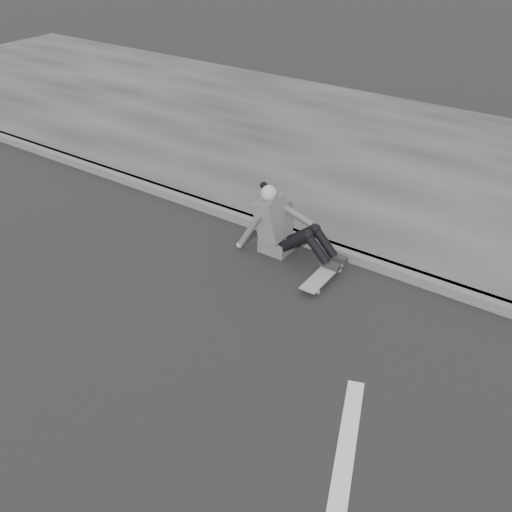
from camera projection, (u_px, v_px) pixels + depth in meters
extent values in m
plane|color=black|center=(139.00, 342.00, 5.72)|extent=(80.00, 80.00, 0.00)
cube|color=#535353|center=(277.00, 230.00, 7.48)|extent=(24.00, 0.16, 0.12)
cube|color=#363636|center=(374.00, 155.00, 9.56)|extent=(24.00, 6.00, 0.12)
cylinder|color=#A4A49F|center=(306.00, 287.00, 6.47)|extent=(0.03, 0.05, 0.05)
cylinder|color=#A4A49F|center=(318.00, 291.00, 6.40)|extent=(0.03, 0.05, 0.05)
cylinder|color=#A4A49F|center=(328.00, 266.00, 6.83)|extent=(0.03, 0.05, 0.05)
cylinder|color=#A4A49F|center=(339.00, 270.00, 6.76)|extent=(0.03, 0.05, 0.05)
cube|color=#28282A|center=(312.00, 287.00, 6.42)|extent=(0.16, 0.04, 0.03)
cube|color=#28282A|center=(334.00, 266.00, 6.78)|extent=(0.16, 0.04, 0.03)
cube|color=slate|center=(323.00, 275.00, 6.58)|extent=(0.20, 0.78, 0.02)
cube|color=#4E4E51|center=(277.00, 244.00, 7.13)|extent=(0.36, 0.34, 0.18)
cube|color=#4E4E51|center=(273.00, 219.00, 6.98)|extent=(0.37, 0.40, 0.57)
cube|color=#4E4E51|center=(264.00, 207.00, 6.98)|extent=(0.14, 0.30, 0.20)
cylinder|color=#9C9C9C|center=(269.00, 200.00, 6.87)|extent=(0.09, 0.09, 0.08)
sphere|color=#9C9C9C|center=(269.00, 193.00, 6.83)|extent=(0.20, 0.20, 0.20)
sphere|color=black|center=(264.00, 185.00, 6.85)|extent=(0.09, 0.09, 0.09)
cylinder|color=black|center=(295.00, 241.00, 6.81)|extent=(0.43, 0.13, 0.39)
cylinder|color=black|center=(303.00, 235.00, 6.94)|extent=(0.43, 0.13, 0.39)
cylinder|color=black|center=(317.00, 249.00, 6.67)|extent=(0.35, 0.11, 0.36)
cylinder|color=black|center=(325.00, 242.00, 6.80)|extent=(0.35, 0.11, 0.36)
sphere|color=black|center=(308.00, 235.00, 6.66)|extent=(0.13, 0.13, 0.13)
sphere|color=black|center=(315.00, 229.00, 6.79)|extent=(0.13, 0.13, 0.13)
cube|color=black|center=(330.00, 265.00, 6.67)|extent=(0.24, 0.08, 0.07)
cube|color=black|center=(337.00, 258.00, 6.80)|extent=(0.24, 0.08, 0.07)
cylinder|color=#4E4E51|center=(250.00, 231.00, 7.01)|extent=(0.38, 0.08, 0.58)
sphere|color=#9C9C9C|center=(240.00, 245.00, 7.21)|extent=(0.08, 0.08, 0.08)
cylinder|color=#4E4E51|center=(296.00, 214.00, 6.94)|extent=(0.48, 0.08, 0.21)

